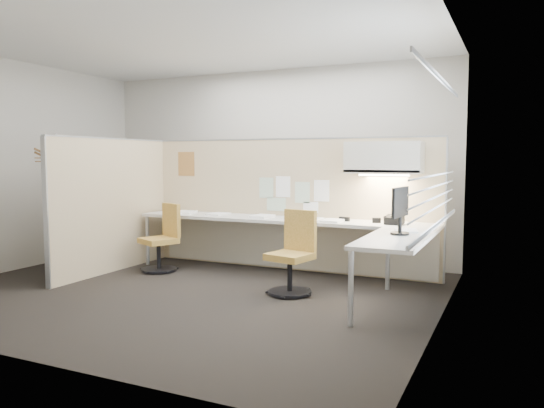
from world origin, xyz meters
The scene contains 28 objects.
floor centered at (0.00, 0.00, -0.01)m, with size 5.50×4.50×0.01m, color black.
ceiling centered at (0.00, 0.00, 2.80)m, with size 5.50×4.50×0.01m, color white.
wall_back centered at (0.00, 2.25, 1.40)m, with size 5.50×0.02×2.80m, color beige.
wall_front centered at (0.00, -2.25, 1.40)m, with size 5.50×0.02×2.80m, color beige.
wall_left centered at (-2.75, 0.00, 1.40)m, with size 0.02×4.50×2.80m, color beige.
wall_right centered at (2.75, 0.00, 1.40)m, with size 0.02×4.50×2.80m, color beige.
window_pane centered at (2.73, 0.00, 1.55)m, with size 0.01×2.80×1.30m, color #99A7B2.
partition_back centered at (0.55, 1.60, 0.88)m, with size 4.10×0.06×1.75m, color #CAB08C.
partition_left centered at (-1.50, 0.50, 0.88)m, with size 0.06×2.20×1.75m, color #CAB08C.
desk centered at (0.93, 1.13, 0.60)m, with size 4.00×2.07×0.73m.
overhead_bin centered at (1.90, 1.39, 1.51)m, with size 0.90×0.36×0.38m, color beige.
task_light_strip centered at (1.90, 1.39, 1.30)m, with size 0.60×0.06×0.02m, color #FFEABF.
pinned_papers centered at (0.63, 1.57, 1.03)m, with size 1.01×0.00×0.47m.
poster centered at (-1.05, 1.57, 1.42)m, with size 0.28×0.00×0.35m, color orange.
chair_left centered at (-0.91, 0.78, 0.41)m, with size 0.55×0.56×0.88m.
chair_right centered at (1.13, 0.41, 0.43)m, with size 0.51×0.52×0.91m.
monitor centered at (2.30, 0.42, 1.01)m, with size 0.19×0.45×0.48m.
phone centered at (2.06, 1.24, 0.78)m, with size 0.22×0.21×0.12m.
stapler centered at (1.44, 1.32, 0.76)m, with size 0.14×0.04×0.05m, color black.
tape_dispenser centered at (1.84, 1.30, 0.76)m, with size 0.10×0.06×0.06m, color black.
coat_hook centered at (-1.58, -0.47, 1.43)m, with size 0.18×0.41×1.26m.
paper_stack_0 centered at (-0.84, 1.24, 0.75)m, with size 0.23×0.30×0.03m, color white.
paper_stack_1 centered at (-0.36, 1.30, 0.74)m, with size 0.23×0.30×0.02m, color white.
paper_stack_2 centered at (0.36, 1.20, 0.75)m, with size 0.23×0.30×0.04m, color white.
paper_stack_3 centered at (1.00, 1.32, 0.74)m, with size 0.23×0.30×0.01m, color white.
paper_stack_4 centered at (1.33, 1.17, 0.74)m, with size 0.23×0.30×0.03m, color white.
paper_stack_5 centered at (2.31, 0.70, 0.74)m, with size 0.23×0.30×0.02m, color white.
paper_stack_6 centered at (-0.91, 1.23, 0.75)m, with size 0.23×0.30×0.03m, color white.
Camera 1 is at (3.37, -4.95, 1.50)m, focal length 35.00 mm.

